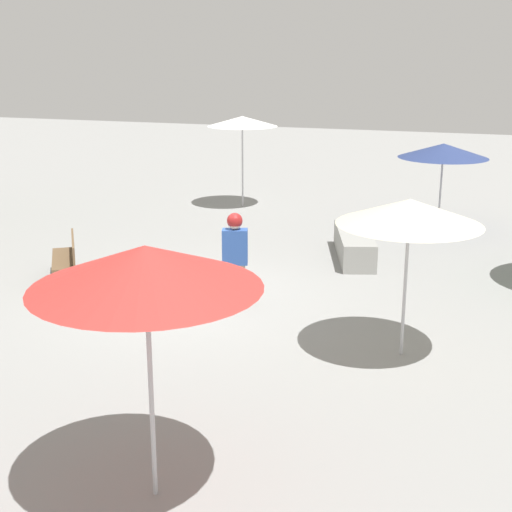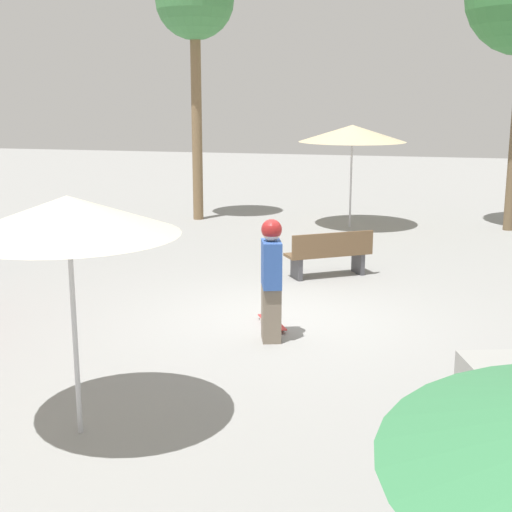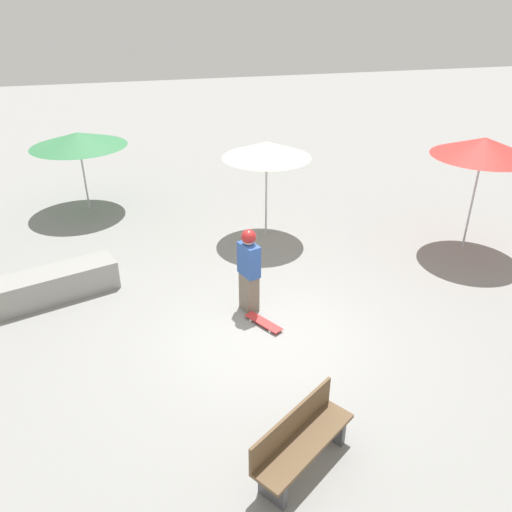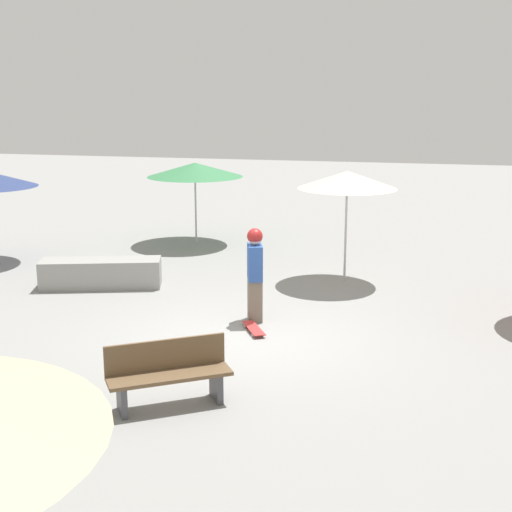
# 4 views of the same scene
# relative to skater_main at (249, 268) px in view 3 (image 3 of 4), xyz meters

# --- Properties ---
(ground_plane) EXTENTS (60.00, 60.00, 0.00)m
(ground_plane) POSITION_rel_skater_main_xyz_m (0.05, -0.92, -0.90)
(ground_plane) COLOR gray
(skater_main) EXTENTS (0.37, 0.50, 1.68)m
(skater_main) POSITION_rel_skater_main_xyz_m (0.00, 0.00, 0.00)
(skater_main) COLOR #726656
(skater_main) RESTS_ON ground_plane
(skateboard) EXTENTS (0.57, 0.79, 0.07)m
(skateboard) POSITION_rel_skater_main_xyz_m (0.12, -0.59, -0.85)
(skateboard) COLOR red
(skateboard) RESTS_ON ground_plane
(concrete_ledge) EXTENTS (2.56, 1.39, 0.58)m
(concrete_ledge) POSITION_rel_skater_main_xyz_m (-3.65, 1.41, -0.61)
(concrete_ledge) COLOR gray
(concrete_ledge) RESTS_ON ground_plane
(bench_near) EXTENTS (1.58, 1.25, 0.85)m
(bench_near) POSITION_rel_skater_main_xyz_m (-0.26, -3.65, -0.48)
(bench_near) COLOR #47474C
(bench_near) RESTS_ON ground_plane
(shade_umbrella_red) EXTENTS (2.23, 2.23, 2.64)m
(shade_umbrella_red) POSITION_rel_skater_main_xyz_m (5.60, 1.23, 1.53)
(shade_umbrella_red) COLOR #B7B7BC
(shade_umbrella_red) RESTS_ON ground_plane
(shade_umbrella_green) EXTENTS (2.53, 2.53, 2.15)m
(shade_umbrella_green) POSITION_rel_skater_main_xyz_m (-3.11, 6.09, 1.06)
(shade_umbrella_green) COLOR #B7B7BC
(shade_umbrella_green) RESTS_ON ground_plane
(shade_umbrella_cream) EXTENTS (2.10, 2.10, 2.37)m
(shade_umbrella_cream) POSITION_rel_skater_main_xyz_m (1.23, 3.12, 1.27)
(shade_umbrella_cream) COLOR #B7B7BC
(shade_umbrella_cream) RESTS_ON ground_plane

